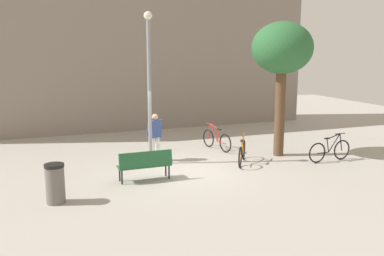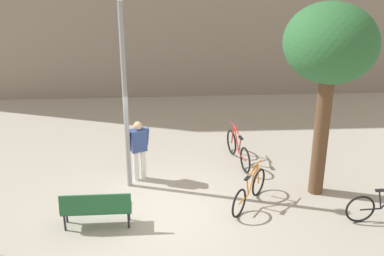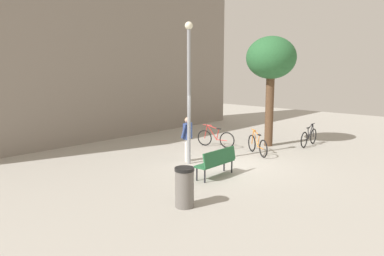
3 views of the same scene
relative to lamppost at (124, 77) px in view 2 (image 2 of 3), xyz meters
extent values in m
plane|color=#A8A399|center=(0.91, -1.23, -2.99)|extent=(36.00, 36.00, 0.00)
cylinder|color=gray|center=(0.00, 0.00, -0.58)|extent=(0.12, 0.12, 4.81)
cylinder|color=white|center=(0.17, 0.27, -2.57)|extent=(0.14, 0.14, 0.85)
cylinder|color=white|center=(0.35, 0.34, -2.57)|extent=(0.14, 0.14, 0.85)
cube|color=#334784|center=(0.26, 0.30, -1.84)|extent=(0.45, 0.35, 0.60)
sphere|color=tan|center=(0.26, 0.30, -1.43)|extent=(0.22, 0.22, 0.22)
cylinder|color=#334784|center=(0.01, 0.26, -1.81)|extent=(0.17, 0.25, 0.55)
cylinder|color=#334784|center=(0.48, 0.44, -1.81)|extent=(0.17, 0.25, 0.55)
cube|color=#236038|center=(-0.65, -1.74, -2.54)|extent=(1.61, 0.47, 0.06)
cube|color=#236038|center=(-0.65, -1.93, -2.29)|extent=(1.60, 0.16, 0.44)
cylinder|color=black|center=(-1.37, -1.59, -2.78)|extent=(0.05, 0.05, 0.42)
cylinder|color=black|center=(0.07, -1.56, -2.78)|extent=(0.05, 0.05, 0.42)
cylinder|color=black|center=(-1.37, -1.91, -2.78)|extent=(0.05, 0.05, 0.42)
cylinder|color=black|center=(0.07, -1.88, -2.78)|extent=(0.05, 0.05, 0.42)
cylinder|color=brown|center=(4.73, -0.53, -1.41)|extent=(0.37, 0.37, 3.16)
ellipsoid|color=#2B6435|center=(4.73, -0.53, 0.93)|extent=(2.17, 2.17, 1.84)
torus|color=black|center=(2.82, 1.63, -2.64)|extent=(0.21, 0.70, 0.71)
torus|color=black|center=(3.07, 0.55, -2.64)|extent=(0.21, 0.70, 0.71)
cylinder|color=red|center=(2.91, 1.27, -2.35)|extent=(0.15, 0.49, 0.64)
cylinder|color=red|center=(2.92, 1.22, -2.12)|extent=(0.17, 0.57, 0.18)
cylinder|color=red|center=(2.97, 0.99, -2.43)|extent=(0.07, 0.14, 0.48)
cylinder|color=red|center=(3.01, 0.80, -2.66)|extent=(0.15, 0.50, 0.04)
cylinder|color=red|center=(2.84, 1.56, -2.35)|extent=(0.07, 0.17, 0.63)
cube|color=black|center=(2.98, 0.94, -2.16)|extent=(0.12, 0.21, 0.04)
cylinder|color=red|center=(2.85, 1.50, -2.04)|extent=(0.13, 0.44, 0.03)
torus|color=black|center=(3.25, -0.61, -2.64)|extent=(0.43, 0.62, 0.71)
torus|color=black|center=(2.64, -1.53, -2.64)|extent=(0.43, 0.62, 0.71)
cylinder|color=orange|center=(3.05, -0.92, -2.35)|extent=(0.30, 0.44, 0.64)
cylinder|color=orange|center=(3.02, -0.96, -2.12)|extent=(0.35, 0.50, 0.18)
cylinder|color=orange|center=(2.89, -1.15, -2.43)|extent=(0.10, 0.13, 0.48)
cylinder|color=orange|center=(2.78, -1.32, -2.66)|extent=(0.30, 0.44, 0.04)
cylinder|color=orange|center=(3.21, -0.66, -2.35)|extent=(0.12, 0.16, 0.63)
cube|color=black|center=(2.86, -1.20, -2.16)|extent=(0.18, 0.21, 0.04)
cylinder|color=orange|center=(3.18, -0.72, -2.04)|extent=(0.27, 0.38, 0.03)
torus|color=black|center=(5.41, -1.91, -2.64)|extent=(0.71, 0.10, 0.71)
cylinder|color=black|center=(5.86, -1.88, -2.43)|extent=(0.14, 0.04, 0.48)
cylinder|color=black|center=(5.66, -1.89, -2.66)|extent=(0.50, 0.07, 0.04)
cube|color=black|center=(5.81, -1.88, -2.16)|extent=(0.20, 0.09, 0.04)
camera|label=1|loc=(-3.59, -13.72, 0.90)|focal=39.75mm
camera|label=2|loc=(0.97, -12.89, 4.79)|focal=53.96mm
camera|label=3|loc=(-9.89, -9.06, 0.55)|focal=35.09mm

